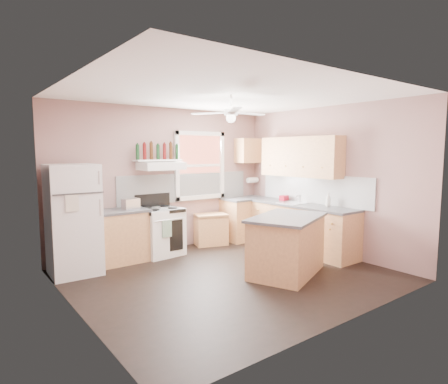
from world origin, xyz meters
TOP-DOWN VIEW (x-y plane):
  - floor at (0.00, 0.00)m, footprint 4.50×4.50m
  - ceiling at (0.00, 0.00)m, footprint 4.50×4.50m
  - wall_back at (0.00, 2.02)m, footprint 4.50×0.05m
  - wall_right at (2.27, 0.00)m, footprint 0.05×4.00m
  - wall_left at (-2.27, 0.00)m, footprint 0.05×4.00m
  - backsplash_back at (0.45, 1.99)m, footprint 2.90×0.03m
  - backsplash_right at (2.23, 0.30)m, footprint 0.03×2.60m
  - window_view at (0.75, 1.98)m, footprint 1.00×0.02m
  - window_frame at (0.75, 1.96)m, footprint 1.16×0.07m
  - refrigerator at (-1.86, 1.52)m, footprint 0.75×0.73m
  - base_cabinet_left at (-1.06, 1.70)m, footprint 0.90×0.60m
  - counter_left at (-1.06, 1.70)m, footprint 0.92×0.62m
  - toaster at (-0.87, 1.67)m, footprint 0.30×0.20m
  - stove at (-0.31, 1.68)m, footprint 0.76×0.70m
  - range_hood at (-0.23, 1.75)m, footprint 0.78×0.50m
  - bottle_shelf at (-0.23, 1.87)m, footprint 0.90×0.26m
  - cart at (0.86, 1.75)m, footprint 0.72×0.58m
  - base_cabinet_corner at (1.75, 1.70)m, footprint 1.00×0.60m
  - base_cabinet_right at (1.95, 0.30)m, footprint 0.60×2.20m
  - counter_corner at (1.75, 1.70)m, footprint 1.02×0.62m
  - counter_right at (1.94, 0.30)m, footprint 0.62×2.22m
  - sink at (1.94, 0.50)m, footprint 0.55×0.45m
  - faucet at (2.10, 0.50)m, footprint 0.03×0.03m
  - upper_cabinet_right at (2.08, 0.50)m, footprint 0.33×1.80m
  - upper_cabinet_corner at (1.95, 1.83)m, footprint 0.60×0.33m
  - paper_towel at (2.07, 1.86)m, footprint 0.26×0.12m
  - island at (0.75, -0.44)m, footprint 1.49×1.25m
  - island_top at (0.75, -0.44)m, footprint 1.59×1.34m
  - ceiling_fan_hub at (0.00, 0.00)m, footprint 0.20×0.20m
  - soap_bottle at (2.09, -0.18)m, footprint 0.13×0.13m
  - red_caddy at (2.07, 0.89)m, footprint 0.20×0.15m
  - wine_bottles at (-0.23, 1.87)m, footprint 0.86×0.06m

SIDE VIEW (x-z plane):
  - floor at x=0.00m, z-range 0.00..0.00m
  - cart at x=0.86m, z-range 0.00..0.63m
  - base_cabinet_left at x=-1.06m, z-range 0.00..0.86m
  - stove at x=-0.31m, z-range 0.00..0.86m
  - base_cabinet_corner at x=1.75m, z-range 0.00..0.86m
  - base_cabinet_right at x=1.95m, z-range 0.00..0.86m
  - island at x=0.75m, z-range 0.00..0.86m
  - refrigerator at x=-1.86m, z-range 0.00..1.69m
  - counter_left at x=-1.06m, z-range 0.86..0.90m
  - counter_corner at x=1.75m, z-range 0.86..0.90m
  - counter_right at x=1.94m, z-range 0.86..0.90m
  - island_top at x=0.75m, z-range 0.86..0.90m
  - sink at x=1.94m, z-range 0.88..0.91m
  - red_caddy at x=2.07m, z-range 0.90..1.00m
  - faucet at x=2.10m, z-range 0.90..1.04m
  - toaster at x=-0.87m, z-range 0.90..1.08m
  - soap_bottle at x=2.09m, z-range 0.90..1.14m
  - backsplash_back at x=0.45m, z-range 0.90..1.45m
  - backsplash_right at x=2.23m, z-range 0.90..1.45m
  - paper_towel at x=2.07m, z-range 1.19..1.31m
  - wall_back at x=0.00m, z-range 0.00..2.70m
  - wall_right at x=2.27m, z-range 0.00..2.70m
  - wall_left at x=-2.27m, z-range 0.00..2.70m
  - window_view at x=0.75m, z-range 1.00..2.20m
  - window_frame at x=0.75m, z-range 0.92..2.28m
  - range_hood at x=-0.23m, z-range 1.55..1.69m
  - bottle_shelf at x=-0.23m, z-range 1.71..1.73m
  - upper_cabinet_right at x=2.08m, z-range 1.40..2.16m
  - wine_bottles at x=-0.23m, z-range 1.72..2.03m
  - upper_cabinet_corner at x=1.95m, z-range 1.64..2.16m
  - ceiling_fan_hub at x=0.00m, z-range 2.41..2.49m
  - ceiling at x=0.00m, z-range 2.70..2.70m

